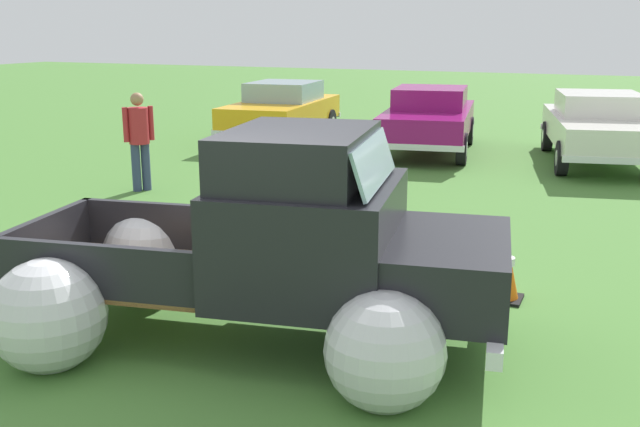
# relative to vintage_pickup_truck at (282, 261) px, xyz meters

# --- Properties ---
(ground_plane) EXTENTS (80.00, 80.00, 0.00)m
(ground_plane) POSITION_rel_vintage_pickup_truck_xyz_m (-0.38, -0.07, -0.76)
(ground_plane) COLOR #477A33
(vintage_pickup_truck) EXTENTS (4.87, 3.35, 1.96)m
(vintage_pickup_truck) POSITION_rel_vintage_pickup_truck_xyz_m (0.00, 0.00, 0.00)
(vintage_pickup_truck) COLOR black
(vintage_pickup_truck) RESTS_ON ground
(show_car_0) EXTENTS (2.26, 4.39, 1.43)m
(show_car_0) POSITION_rel_vintage_pickup_truck_xyz_m (-5.22, 10.65, 0.02)
(show_car_0) COLOR black
(show_car_0) RESTS_ON ground
(show_car_1) EXTENTS (2.50, 4.56, 1.43)m
(show_car_1) POSITION_rel_vintage_pickup_truck_xyz_m (-1.49, 10.44, 0.02)
(show_car_1) COLOR black
(show_car_1) RESTS_ON ground
(show_car_2) EXTENTS (2.76, 4.83, 1.43)m
(show_car_2) POSITION_rel_vintage_pickup_truck_xyz_m (2.04, 10.50, 0.03)
(show_car_2) COLOR black
(show_car_2) RESTS_ON ground
(spectator_0) EXTENTS (0.47, 0.48, 1.67)m
(spectator_0) POSITION_rel_vintage_pickup_truck_xyz_m (-4.97, 4.64, 0.20)
(spectator_0) COLOR navy
(spectator_0) RESTS_ON ground
(lane_cone_0) EXTENTS (0.36, 0.36, 0.63)m
(lane_cone_0) POSITION_rel_vintage_pickup_truck_xyz_m (1.66, 1.83, -0.45)
(lane_cone_0) COLOR black
(lane_cone_0) RESTS_ON ground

